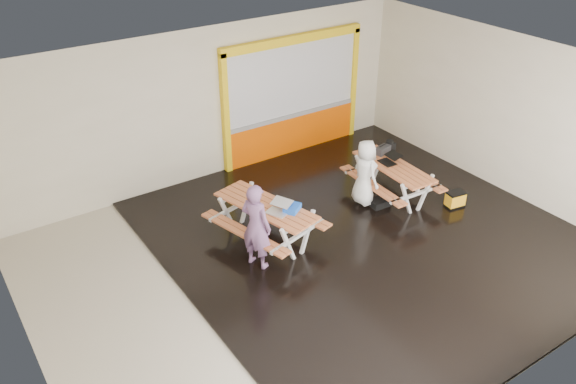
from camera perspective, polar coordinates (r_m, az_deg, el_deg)
room at (r=10.20m, az=2.84°, el=1.54°), size 10.02×8.02×3.52m
deck at (r=11.79m, az=7.52°, el=-4.20°), size 7.50×7.98×0.05m
kiosk at (r=14.40m, az=0.47°, el=9.04°), size 3.88×0.16×3.00m
picnic_table_left at (r=11.21m, az=-2.16°, el=-2.13°), size 1.91×2.41×0.85m
picnic_table_right at (r=12.88m, az=10.15°, el=1.82°), size 1.46×2.07×0.81m
person_left at (r=10.42m, az=-3.12°, el=-3.33°), size 0.60×0.71×1.66m
person_right at (r=12.35m, az=7.51°, el=1.91°), size 0.51×0.73×1.43m
laptop_left at (r=10.87m, az=-0.91°, el=-1.64°), size 0.55×0.53×0.18m
laptop_right at (r=12.89m, az=9.84°, el=3.10°), size 0.44×0.40×0.18m
blue_pouch at (r=10.90m, az=0.41°, el=-1.58°), size 0.42×0.39×0.10m
toolbox at (r=13.25m, az=9.21°, el=4.07°), size 0.40×0.26×0.22m
backpack at (r=13.63m, az=9.81°, el=4.08°), size 0.28×0.20×0.44m
dark_case at (r=12.71m, az=8.87°, el=-1.02°), size 0.42×0.33×0.15m
fluke_bag at (r=12.99m, az=15.95°, el=-0.70°), size 0.44×0.33×0.35m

